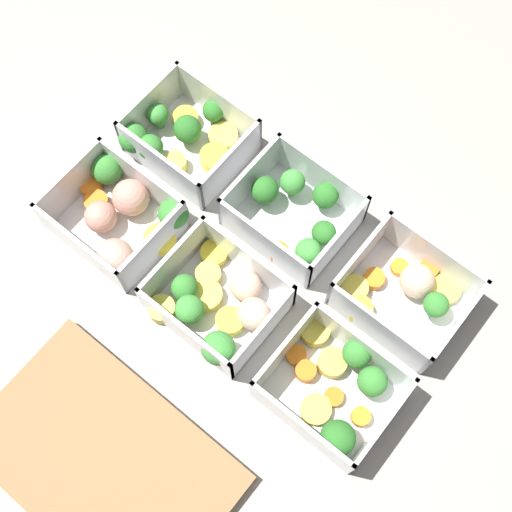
# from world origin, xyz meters

# --- Properties ---
(ground_plane) EXTENTS (4.00, 4.00, 0.00)m
(ground_plane) POSITION_xyz_m (0.00, 0.00, 0.00)
(ground_plane) COLOR gray
(container_near_left) EXTENTS (0.14, 0.13, 0.07)m
(container_near_left) POSITION_xyz_m (-0.16, -0.08, 0.02)
(container_near_left) COLOR white
(container_near_left) RESTS_ON ground_plane
(container_near_center) EXTENTS (0.14, 0.12, 0.07)m
(container_near_center) POSITION_xyz_m (-0.00, -0.07, 0.03)
(container_near_center) COLOR white
(container_near_center) RESTS_ON ground_plane
(container_near_right) EXTENTS (0.14, 0.13, 0.07)m
(container_near_right) POSITION_xyz_m (0.18, -0.07, 0.02)
(container_near_right) COLOR white
(container_near_right) RESTS_ON ground_plane
(container_far_left) EXTENTS (0.15, 0.13, 0.07)m
(container_far_left) POSITION_xyz_m (-0.17, 0.07, 0.02)
(container_far_left) COLOR white
(container_far_left) RESTS_ON ground_plane
(container_far_center) EXTENTS (0.14, 0.13, 0.07)m
(container_far_center) POSITION_xyz_m (-0.00, 0.07, 0.02)
(container_far_center) COLOR white
(container_far_center) RESTS_ON ground_plane
(container_far_right) EXTENTS (0.15, 0.13, 0.07)m
(container_far_right) POSITION_xyz_m (0.16, 0.06, 0.03)
(container_far_right) COLOR white
(container_far_right) RESTS_ON ground_plane
(cutting_board) EXTENTS (0.28, 0.18, 0.02)m
(cutting_board) POSITION_xyz_m (-0.02, 0.29, 0.01)
(cutting_board) COLOR olive
(cutting_board) RESTS_ON ground_plane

